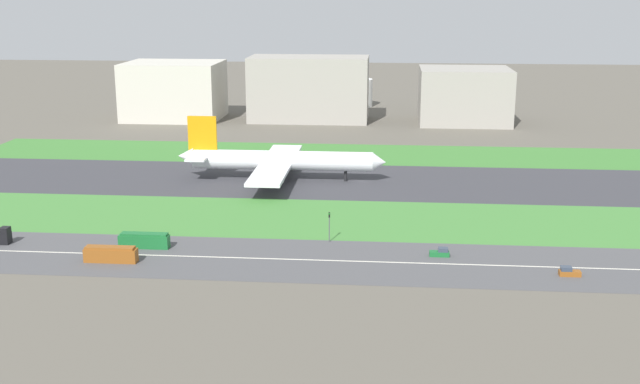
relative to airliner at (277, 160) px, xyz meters
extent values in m
plane|color=#5B564C|center=(26.46, 0.00, -6.23)|extent=(800.00, 800.00, 0.00)
cube|color=#38383D|center=(26.46, 0.00, -6.18)|extent=(280.00, 46.00, 0.10)
cube|color=#3D7A33|center=(26.46, 41.00, -6.18)|extent=(280.00, 36.00, 0.10)
cube|color=#427F38|center=(26.46, -41.00, -6.18)|extent=(280.00, 36.00, 0.10)
cube|color=#4C4C4F|center=(26.46, -73.00, -6.18)|extent=(280.00, 28.00, 0.10)
cube|color=silver|center=(26.46, -73.00, -6.13)|extent=(266.00, 0.50, 0.01)
cylinder|color=white|center=(1.68, 0.00, 0.07)|extent=(56.00, 6.00, 6.00)
cone|color=white|center=(31.68, 0.00, 0.07)|extent=(4.00, 5.70, 5.70)
cone|color=white|center=(-28.82, 0.00, 0.87)|extent=(5.00, 5.40, 5.40)
cube|color=orange|center=(-23.32, 0.00, 8.07)|extent=(9.00, 0.80, 11.00)
cube|color=white|center=(-24.32, 0.00, 1.07)|extent=(6.00, 16.00, 0.60)
cube|color=white|center=(-0.32, 15.00, -1.13)|extent=(10.00, 26.00, 1.00)
cylinder|color=gray|center=(0.68, 9.00, -3.33)|extent=(5.00, 3.20, 3.20)
cube|color=white|center=(-0.32, -15.00, -1.13)|extent=(10.00, 26.00, 1.00)
cylinder|color=gray|center=(0.68, -9.00, -3.33)|extent=(5.00, 3.20, 3.20)
cylinder|color=black|center=(21.28, 0.00, -4.53)|extent=(1.00, 1.00, 3.20)
cylinder|color=black|center=(-2.32, 3.50, -4.53)|extent=(1.00, 1.00, 3.20)
cylinder|color=black|center=(-2.32, -3.50, -4.53)|extent=(1.00, 1.00, 3.20)
cube|color=brown|center=(72.31, -78.00, -5.58)|extent=(4.40, 1.80, 1.10)
cube|color=#333D4C|center=(71.51, -78.00, -4.58)|extent=(2.20, 1.66, 0.90)
cube|color=#19662D|center=(46.03, -68.00, -5.58)|extent=(4.40, 1.80, 1.10)
cube|color=#333D4C|center=(46.83, -68.00, -4.58)|extent=(2.20, 1.66, 0.90)
cube|color=#19662D|center=(-21.32, -68.00, -4.63)|extent=(11.60, 2.50, 3.00)
cube|color=#19662D|center=(-21.22, -68.00, -2.88)|extent=(10.80, 2.30, 0.50)
cube|color=black|center=(-54.47, -68.00, -2.73)|extent=(2.00, 2.30, 1.20)
cube|color=brown|center=(-25.63, -78.00, -4.63)|extent=(11.60, 2.50, 3.00)
cube|color=brown|center=(-25.73, -78.00, -2.88)|extent=(10.80, 2.30, 0.50)
cylinder|color=#4C4C51|center=(20.80, -60.00, -3.13)|extent=(0.24, 0.24, 6.00)
cube|color=black|center=(20.80, -60.00, 0.47)|extent=(0.36, 0.36, 1.20)
sphere|color=#19D826|center=(20.80, -60.20, 0.77)|extent=(0.24, 0.24, 0.24)
cube|color=beige|center=(-63.54, 114.00, 6.61)|extent=(42.62, 34.19, 25.68)
cube|color=#9E998E|center=(-1.61, 114.00, 8.08)|extent=(52.96, 25.69, 28.61)
cube|color=#9E998E|center=(67.50, 114.00, 5.78)|extent=(39.44, 33.43, 24.02)
cylinder|color=silver|center=(17.69, 159.00, 0.69)|extent=(16.54, 16.54, 13.85)
camera|label=1|loc=(33.85, -233.91, 51.70)|focal=43.69mm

